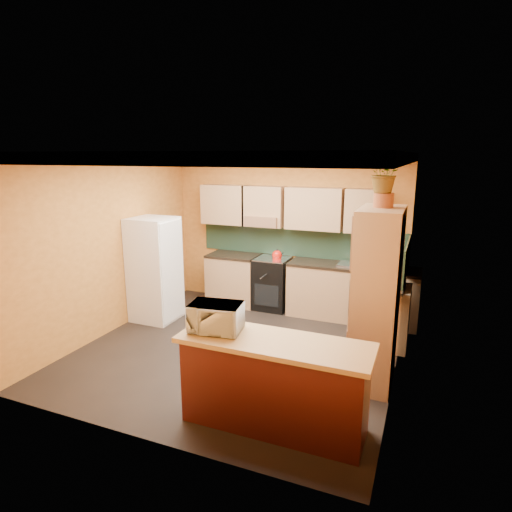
{
  "coord_description": "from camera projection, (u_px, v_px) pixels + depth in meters",
  "views": [
    {
      "loc": [
        2.34,
        -5.03,
        2.67
      ],
      "look_at": [
        0.1,
        0.45,
        1.27
      ],
      "focal_mm": 30.0,
      "sensor_mm": 36.0,
      "label": 1
    }
  ],
  "objects": [
    {
      "name": "fern_pot",
      "position": [
        384.0,
        200.0,
        4.76
      ],
      "size": [
        0.22,
        0.22,
        0.16
      ],
      "primitive_type": "cylinder",
      "color": "brown",
      "rests_on": "pantry"
    },
    {
      "name": "countertop_right",
      "position": [
        382.0,
        284.0,
        6.01
      ],
      "size": [
        0.62,
        0.8,
        0.04
      ],
      "primitive_type": "cube",
      "color": "black",
      "rests_on": "base_cabinets_right"
    },
    {
      "name": "fridge",
      "position": [
        155.0,
        269.0,
        6.99
      ],
      "size": [
        0.68,
        0.66,
        1.7
      ],
      "primitive_type": "cube",
      "color": "white",
      "rests_on": "ground"
    },
    {
      "name": "microwave",
      "position": [
        216.0,
        317.0,
        4.32
      ],
      "size": [
        0.57,
        0.43,
        0.29
      ],
      "primitive_type": "imported",
      "rotation": [
        0.0,
        0.0,
        0.15
      ],
      "color": "white",
      "rests_on": "bar_top"
    },
    {
      "name": "bar_top",
      "position": [
        274.0,
        343.0,
        4.12
      ],
      "size": [
        1.9,
        0.65,
        0.05
      ],
      "primitive_type": "cube",
      "color": "tan",
      "rests_on": "breakfast_bar"
    },
    {
      "name": "kettle",
      "position": [
        277.0,
        255.0,
        7.37
      ],
      "size": [
        0.19,
        0.19,
        0.18
      ],
      "primitive_type": null,
      "rotation": [
        0.0,
        0.0,
        -0.12
      ],
      "color": "red",
      "rests_on": "stove"
    },
    {
      "name": "pantry",
      "position": [
        376.0,
        298.0,
        4.98
      ],
      "size": [
        0.48,
        0.9,
        2.1
      ],
      "primitive_type": "cube",
      "color": "tan",
      "rests_on": "ground"
    },
    {
      "name": "sink",
      "position": [
        353.0,
        265.0,
        6.95
      ],
      "size": [
        0.48,
        0.4,
        0.03
      ],
      "primitive_type": "cube",
      "color": "silver",
      "rests_on": "countertop_back"
    },
    {
      "name": "breakfast_bar",
      "position": [
        274.0,
        386.0,
        4.23
      ],
      "size": [
        1.8,
        0.55,
        0.88
      ],
      "primitive_type": "cube",
      "color": "#4E1B12",
      "rests_on": "ground"
    },
    {
      "name": "base_cabinets_back",
      "position": [
        306.0,
        288.0,
        7.35
      ],
      "size": [
        3.65,
        0.6,
        0.88
      ],
      "primitive_type": "cube",
      "color": "tan",
      "rests_on": "ground"
    },
    {
      "name": "base_cabinets_right",
      "position": [
        379.0,
        315.0,
        6.11
      ],
      "size": [
        0.6,
        0.8,
        0.88
      ],
      "primitive_type": "cube",
      "color": "tan",
      "rests_on": "ground"
    },
    {
      "name": "stove",
      "position": [
        272.0,
        283.0,
        7.57
      ],
      "size": [
        0.58,
        0.58,
        0.91
      ],
      "primitive_type": "cube",
      "color": "black",
      "rests_on": "ground"
    },
    {
      "name": "room_shell",
      "position": [
        246.0,
        199.0,
        5.77
      ],
      "size": [
        4.24,
        4.24,
        2.72
      ],
      "color": "black",
      "rests_on": "ground"
    },
    {
      "name": "countertop_back",
      "position": [
        307.0,
        262.0,
        7.24
      ],
      "size": [
        3.65,
        0.62,
        0.04
      ],
      "primitive_type": "cube",
      "color": "black",
      "rests_on": "base_cabinets_back"
    },
    {
      "name": "fern",
      "position": [
        386.0,
        172.0,
        4.69
      ],
      "size": [
        0.49,
        0.45,
        0.45
      ],
      "primitive_type": "imported",
      "rotation": [
        0.0,
        0.0,
        0.28
      ],
      "color": "tan",
      "rests_on": "fern_pot"
    }
  ]
}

